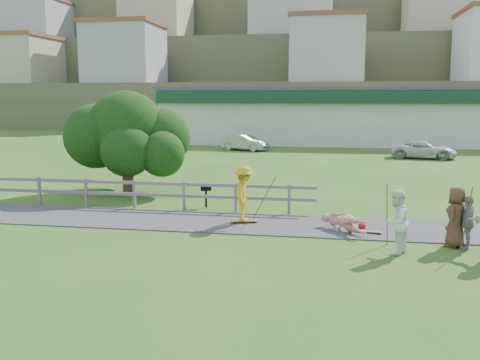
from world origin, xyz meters
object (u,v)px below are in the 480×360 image
at_px(car_white, 424,150).
at_px(skater_rider, 244,197).
at_px(car_silver, 245,143).
at_px(spectator_c, 456,217).
at_px(bbq, 206,196).
at_px(spectator_a, 396,222).
at_px(tree, 127,149).
at_px(skater_fallen, 343,222).
at_px(spectator_b, 468,222).

bearing_deg(car_white, skater_rider, 165.47).
xyz_separation_m(skater_rider, car_white, (9.12, 21.27, -0.33)).
height_order(car_silver, car_white, car_silver).
relative_size(spectator_c, bbq, 1.97).
relative_size(spectator_a, car_white, 0.41).
relative_size(skater_rider, tree, 0.34).
bearing_deg(spectator_a, bbq, -100.65).
bearing_deg(skater_fallen, car_white, 30.48).
bearing_deg(car_white, tree, 145.04).
xyz_separation_m(spectator_a, spectator_c, (1.78, 1.04, -0.02)).
relative_size(car_white, bbq, 4.96).
distance_m(skater_rider, skater_fallen, 3.42).
bearing_deg(skater_rider, car_silver, 5.07).
relative_size(car_white, tree, 0.80).
height_order(car_white, bbq, car_white).
height_order(tree, bbq, tree).
height_order(spectator_a, spectator_c, spectator_a).
xyz_separation_m(skater_rider, bbq, (-1.93, 2.45, -0.50)).
bearing_deg(skater_rider, tree, 45.85).
bearing_deg(spectator_b, car_silver, -145.12).
bearing_deg(skater_rider, spectator_b, -109.88).
bearing_deg(bbq, spectator_c, -42.97).
relative_size(skater_rider, car_white, 0.43).
distance_m(spectator_b, car_silver, 28.63).
xyz_separation_m(spectator_c, bbq, (-8.38, 4.17, -0.43)).
height_order(spectator_b, spectator_c, spectator_c).
distance_m(car_silver, tree, 19.61).
xyz_separation_m(spectator_b, bbq, (-8.67, 4.31, -0.33)).
height_order(skater_rider, bbq, skater_rider).
xyz_separation_m(spectator_a, car_white, (4.45, 24.03, -0.29)).
distance_m(skater_rider, bbq, 3.16).
xyz_separation_m(skater_fallen, car_white, (5.81, 21.85, 0.29)).
relative_size(skater_rider, spectator_c, 1.07).
distance_m(skater_fallen, spectator_a, 2.63).
bearing_deg(bbq, spectator_a, -54.79).
bearing_deg(car_silver, skater_fallen, -144.47).
bearing_deg(skater_fallen, tree, 104.30).
height_order(spectator_a, spectator_b, spectator_a).
bearing_deg(spectator_b, spectator_c, -103.82).
bearing_deg(skater_fallen, bbq, 105.42).
xyz_separation_m(skater_fallen, spectator_b, (3.43, -1.29, 0.45)).
xyz_separation_m(tree, bbq, (4.30, -2.73, -1.50)).
relative_size(skater_rider, car_silver, 0.49).
height_order(spectator_b, tree, tree).
bearing_deg(tree, car_silver, 83.81).
bearing_deg(spectator_b, car_white, -173.29).
xyz_separation_m(skater_fallen, spectator_c, (3.14, -1.15, 0.55)).
bearing_deg(car_white, skater_fallen, 173.79).
height_order(skater_fallen, spectator_c, spectator_c).
bearing_deg(spectator_a, spectator_b, 140.94).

